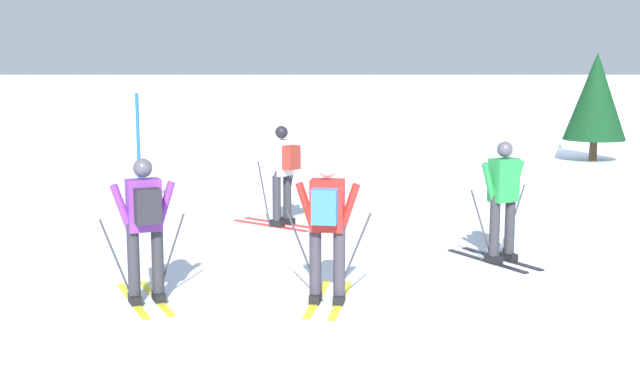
{
  "coord_description": "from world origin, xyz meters",
  "views": [
    {
      "loc": [
        -1.68,
        -8.9,
        2.87
      ],
      "look_at": [
        -1.69,
        3.5,
        0.9
      ],
      "focal_mm": 48.33,
      "sensor_mm": 36.0,
      "label": 1
    }
  ],
  "objects_px": {
    "skier_green": "(504,198)",
    "conifer_far_left": "(597,97)",
    "skier_red": "(328,224)",
    "skier_purple": "(146,224)",
    "trail_marker_pole": "(139,152)",
    "skier_white": "(284,170)"
  },
  "relations": [
    {
      "from": "skier_white",
      "to": "conifer_far_left",
      "type": "distance_m",
      "value": 12.21
    },
    {
      "from": "skier_red",
      "to": "skier_green",
      "type": "bearing_deg",
      "value": 39.97
    },
    {
      "from": "skier_red",
      "to": "trail_marker_pole",
      "type": "height_order",
      "value": "trail_marker_pole"
    },
    {
      "from": "skier_red",
      "to": "skier_purple",
      "type": "distance_m",
      "value": 2.1
    },
    {
      "from": "skier_red",
      "to": "trail_marker_pole",
      "type": "distance_m",
      "value": 7.16
    },
    {
      "from": "skier_purple",
      "to": "trail_marker_pole",
      "type": "relative_size",
      "value": 0.78
    },
    {
      "from": "skier_red",
      "to": "skier_purple",
      "type": "relative_size",
      "value": 1.0
    },
    {
      "from": "skier_white",
      "to": "conifer_far_left",
      "type": "bearing_deg",
      "value": 48.2
    },
    {
      "from": "skier_purple",
      "to": "trail_marker_pole",
      "type": "height_order",
      "value": "trail_marker_pole"
    },
    {
      "from": "skier_white",
      "to": "trail_marker_pole",
      "type": "xyz_separation_m",
      "value": [
        -2.76,
        1.6,
        0.14
      ]
    },
    {
      "from": "conifer_far_left",
      "to": "trail_marker_pole",
      "type": "bearing_deg",
      "value": -145.51
    },
    {
      "from": "trail_marker_pole",
      "to": "conifer_far_left",
      "type": "xyz_separation_m",
      "value": [
        10.88,
        7.48,
        0.68
      ]
    },
    {
      "from": "skier_purple",
      "to": "trail_marker_pole",
      "type": "bearing_deg",
      "value": 102.39
    },
    {
      "from": "skier_purple",
      "to": "skier_white",
      "type": "height_order",
      "value": "same"
    },
    {
      "from": "skier_purple",
      "to": "conifer_far_left",
      "type": "xyz_separation_m",
      "value": [
        9.51,
        13.73,
        0.82
      ]
    },
    {
      "from": "skier_green",
      "to": "conifer_far_left",
      "type": "relative_size",
      "value": 0.58
    },
    {
      "from": "skier_white",
      "to": "skier_green",
      "type": "bearing_deg",
      "value": -39.48
    },
    {
      "from": "skier_purple",
      "to": "conifer_far_left",
      "type": "height_order",
      "value": "conifer_far_left"
    },
    {
      "from": "skier_green",
      "to": "skier_white",
      "type": "bearing_deg",
      "value": 140.52
    },
    {
      "from": "trail_marker_pole",
      "to": "conifer_far_left",
      "type": "bearing_deg",
      "value": 34.49
    },
    {
      "from": "skier_purple",
      "to": "skier_red",
      "type": "bearing_deg",
      "value": -0.47
    },
    {
      "from": "skier_red",
      "to": "conifer_far_left",
      "type": "bearing_deg",
      "value": 61.67
    }
  ]
}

